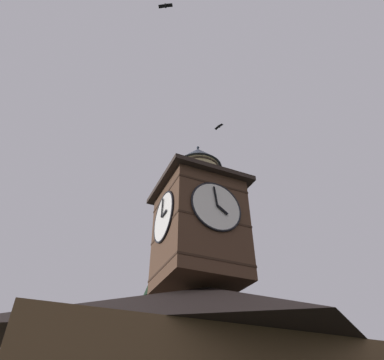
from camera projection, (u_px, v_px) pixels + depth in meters
name	position (u px, v px, depth m)	size (l,w,h in m)	color
clock_tower	(199.00, 218.00, 16.85)	(4.34, 4.34, 8.31)	#4C3323
pine_tree_behind	(164.00, 345.00, 18.85)	(5.84, 5.84, 13.73)	#473323
moon	(205.00, 329.00, 53.09)	(2.27, 2.27, 2.27)	silver
flying_bird_high	(166.00, 6.00, 15.51)	(0.63, 0.47, 0.12)	black
flying_bird_low	(219.00, 126.00, 24.00)	(0.39, 0.72, 0.14)	black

